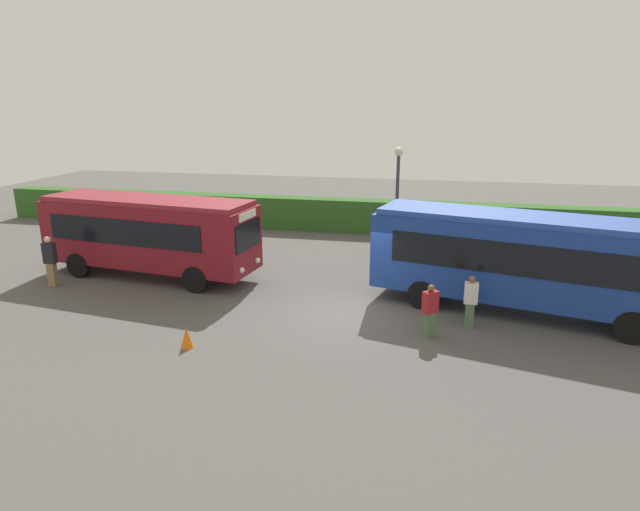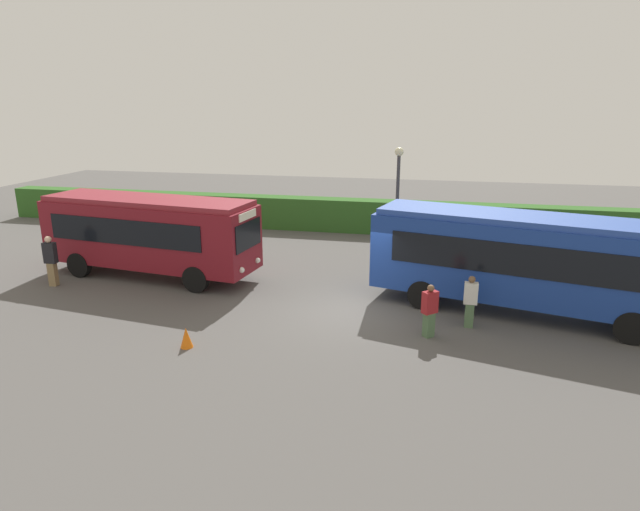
% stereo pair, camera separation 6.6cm
% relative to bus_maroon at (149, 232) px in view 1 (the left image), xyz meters
% --- Properties ---
extents(ground_plane, '(64.00, 64.00, 0.00)m').
position_rel_bus_maroon_xyz_m(ground_plane, '(8.37, -2.24, -1.82)').
color(ground_plane, '#514F4C').
extents(bus_maroon, '(8.93, 3.48, 3.16)m').
position_rel_bus_maroon_xyz_m(bus_maroon, '(0.00, 0.00, 0.00)').
color(bus_maroon, maroon).
rests_on(bus_maroon, ground_plane).
extents(bus_blue, '(10.24, 4.70, 3.29)m').
position_rel_bus_maroon_xyz_m(bus_blue, '(13.93, -1.09, 0.06)').
color(bus_blue, navy).
rests_on(bus_blue, ground_plane).
extents(person_left, '(0.46, 0.29, 1.94)m').
position_rel_bus_maroon_xyz_m(person_left, '(-3.11, -1.88, -0.79)').
color(person_left, olive).
rests_on(person_left, ground_plane).
extents(person_center, '(0.50, 0.49, 1.63)m').
position_rel_bus_maroon_xyz_m(person_center, '(10.92, -3.61, -0.97)').
color(person_center, '#4C6B47').
rests_on(person_center, ground_plane).
extents(person_right, '(0.41, 0.26, 1.66)m').
position_rel_bus_maroon_xyz_m(person_right, '(12.13, -2.60, -0.95)').
color(person_right, '#4C6B47').
rests_on(person_right, ground_plane).
extents(person_far, '(0.39, 0.50, 1.89)m').
position_rel_bus_maroon_xyz_m(person_far, '(14.72, 3.15, -0.82)').
color(person_far, olive).
rests_on(person_far, ground_plane).
extents(hedge_row, '(44.00, 1.14, 1.73)m').
position_rel_bus_maroon_xyz_m(hedge_row, '(8.37, 9.28, -0.96)').
color(hedge_row, '#2D5D21').
rests_on(hedge_row, ground_plane).
extents(traffic_cone, '(0.36, 0.36, 0.60)m').
position_rel_bus_maroon_xyz_m(traffic_cone, '(4.19, -5.80, -1.52)').
color(traffic_cone, orange).
rests_on(traffic_cone, ground_plane).
extents(lamppost, '(0.36, 0.36, 4.96)m').
position_rel_bus_maroon_xyz_m(lamppost, '(9.35, 3.67, 1.32)').
color(lamppost, '#38383D').
rests_on(lamppost, ground_plane).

